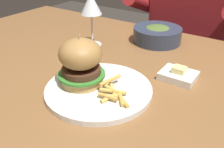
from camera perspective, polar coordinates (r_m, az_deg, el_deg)
dining_table at (r=0.79m, az=1.16°, el=-3.92°), size 1.48×0.81×0.74m
main_plate at (r=0.63m, az=-3.06°, el=-3.56°), size 0.27×0.27×0.01m
burger_sandwich at (r=0.62m, az=-7.13°, el=2.76°), size 0.12×0.12×0.13m
fries_pile at (r=0.59m, az=0.35°, el=-4.19°), size 0.10×0.10×0.02m
wine_glass at (r=0.86m, az=-4.81°, el=15.29°), size 0.07×0.07×0.18m
butter_dish at (r=0.70m, az=14.93°, el=-0.20°), size 0.09×0.08×0.04m
soup_bowl at (r=0.94m, az=10.29°, el=8.95°), size 0.17×0.17×0.06m
diner_person at (r=1.39m, az=16.40°, el=5.82°), size 0.51×0.36×1.18m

